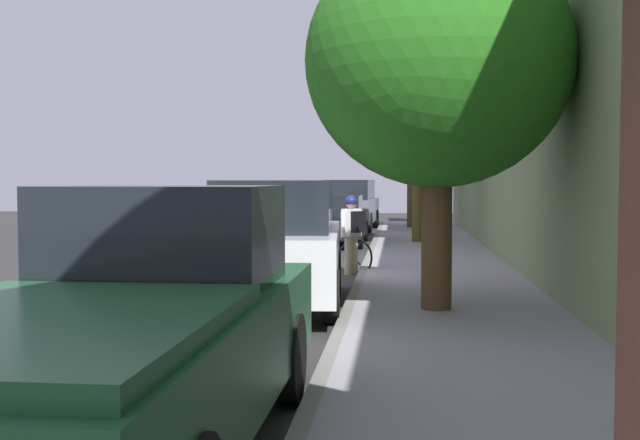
{
  "coord_description": "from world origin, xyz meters",
  "views": [
    {
      "loc": [
        2.34,
        -15.08,
        2.0
      ],
      "look_at": [
        0.5,
        2.87,
        1.05
      ],
      "focal_mm": 43.35,
      "sensor_mm": 36.0,
      "label": 1
    }
  ],
  "objects_px": {
    "parked_sedan_black_mid": "(335,220)",
    "parked_suv_grey_far": "(350,204)",
    "parked_pickup_green_nearest": "(130,335)",
    "street_tree_far_end": "(418,109)",
    "cyclist_with_backpack": "(352,227)",
    "parked_suv_white_second": "(278,242)",
    "street_tree_mid_block": "(438,62)",
    "bicycle_at_curb": "(343,254)",
    "street_tree_corner": "(413,114)"
  },
  "relations": [
    {
      "from": "parked_pickup_green_nearest",
      "to": "cyclist_with_backpack",
      "type": "relative_size",
      "value": 3.19
    },
    {
      "from": "parked_suv_white_second",
      "to": "parked_suv_grey_far",
      "type": "height_order",
      "value": "same"
    },
    {
      "from": "parked_suv_white_second",
      "to": "parked_sedan_black_mid",
      "type": "bearing_deg",
      "value": 90.23
    },
    {
      "from": "cyclist_with_backpack",
      "to": "street_tree_far_end",
      "type": "xyz_separation_m",
      "value": [
        1.51,
        7.13,
        3.1
      ]
    },
    {
      "from": "parked_suv_grey_far",
      "to": "street_tree_mid_block",
      "type": "distance_m",
      "value": 19.71
    },
    {
      "from": "street_tree_mid_block",
      "to": "street_tree_corner",
      "type": "distance_m",
      "value": 19.26
    },
    {
      "from": "parked_pickup_green_nearest",
      "to": "street_tree_corner",
      "type": "xyz_separation_m",
      "value": [
        2.43,
        25.13,
        3.63
      ]
    },
    {
      "from": "cyclist_with_backpack",
      "to": "street_tree_mid_block",
      "type": "height_order",
      "value": "street_tree_mid_block"
    },
    {
      "from": "parked_pickup_green_nearest",
      "to": "street_tree_far_end",
      "type": "bearing_deg",
      "value": 82.34
    },
    {
      "from": "parked_suv_white_second",
      "to": "bicycle_at_curb",
      "type": "bearing_deg",
      "value": 81.57
    },
    {
      "from": "parked_sedan_black_mid",
      "to": "street_tree_far_end",
      "type": "relative_size",
      "value": 0.79
    },
    {
      "from": "parked_suv_grey_far",
      "to": "street_tree_far_end",
      "type": "relative_size",
      "value": 0.86
    },
    {
      "from": "street_tree_far_end",
      "to": "parked_suv_white_second",
      "type": "bearing_deg",
      "value": -102.08
    },
    {
      "from": "bicycle_at_curb",
      "to": "street_tree_corner",
      "type": "relative_size",
      "value": 0.21
    },
    {
      "from": "street_tree_mid_block",
      "to": "cyclist_with_backpack",
      "type": "bearing_deg",
      "value": 106.68
    },
    {
      "from": "cyclist_with_backpack",
      "to": "parked_suv_white_second",
      "type": "bearing_deg",
      "value": -102.22
    },
    {
      "from": "street_tree_mid_block",
      "to": "street_tree_corner",
      "type": "relative_size",
      "value": 0.84
    },
    {
      "from": "parked_suv_grey_far",
      "to": "street_tree_mid_block",
      "type": "bearing_deg",
      "value": -82.76
    },
    {
      "from": "parked_suv_grey_far",
      "to": "bicycle_at_curb",
      "type": "xyz_separation_m",
      "value": [
        0.73,
        -13.85,
        -0.64
      ]
    },
    {
      "from": "bicycle_at_curb",
      "to": "street_tree_mid_block",
      "type": "relative_size",
      "value": 0.25
    },
    {
      "from": "parked_sedan_black_mid",
      "to": "street_tree_corner",
      "type": "height_order",
      "value": "street_tree_corner"
    },
    {
      "from": "cyclist_with_backpack",
      "to": "street_tree_mid_block",
      "type": "distance_m",
      "value": 5.91
    },
    {
      "from": "cyclist_with_backpack",
      "to": "street_tree_far_end",
      "type": "relative_size",
      "value": 0.3
    },
    {
      "from": "parked_pickup_green_nearest",
      "to": "street_tree_far_end",
      "type": "distance_m",
      "value": 18.52
    },
    {
      "from": "parked_pickup_green_nearest",
      "to": "parked_suv_white_second",
      "type": "distance_m",
      "value": 6.7
    },
    {
      "from": "parked_sedan_black_mid",
      "to": "parked_suv_grey_far",
      "type": "bearing_deg",
      "value": 89.84
    },
    {
      "from": "parked_sedan_black_mid",
      "to": "cyclist_with_backpack",
      "type": "height_order",
      "value": "cyclist_with_backpack"
    },
    {
      "from": "parked_pickup_green_nearest",
      "to": "parked_suv_grey_far",
      "type": "xyz_separation_m",
      "value": [
        -0.03,
        25.27,
        0.13
      ]
    },
    {
      "from": "parked_sedan_black_mid",
      "to": "street_tree_corner",
      "type": "xyz_separation_m",
      "value": [
        2.48,
        6.82,
        3.78
      ]
    },
    {
      "from": "street_tree_corner",
      "to": "cyclist_with_backpack",
      "type": "bearing_deg",
      "value": -96.1
    },
    {
      "from": "parked_suv_grey_far",
      "to": "street_tree_far_end",
      "type": "distance_m",
      "value": 8.2
    },
    {
      "from": "parked_sedan_black_mid",
      "to": "parked_suv_grey_far",
      "type": "xyz_separation_m",
      "value": [
        0.02,
        6.96,
        0.27
      ]
    },
    {
      "from": "cyclist_with_backpack",
      "to": "bicycle_at_curb",
      "type": "bearing_deg",
      "value": 115.37
    },
    {
      "from": "parked_sedan_black_mid",
      "to": "street_tree_corner",
      "type": "bearing_deg",
      "value": 70.02
    },
    {
      "from": "street_tree_far_end",
      "to": "bicycle_at_curb",
      "type": "bearing_deg",
      "value": -104.59
    },
    {
      "from": "parked_sedan_black_mid",
      "to": "street_tree_mid_block",
      "type": "distance_m",
      "value": 12.99
    },
    {
      "from": "street_tree_mid_block",
      "to": "parked_suv_grey_far",
      "type": "bearing_deg",
      "value": 97.24
    },
    {
      "from": "parked_pickup_green_nearest",
      "to": "parked_suv_white_second",
      "type": "relative_size",
      "value": 1.1
    },
    {
      "from": "parked_pickup_green_nearest",
      "to": "cyclist_with_backpack",
      "type": "xyz_separation_m",
      "value": [
        0.92,
        10.95,
        0.11
      ]
    },
    {
      "from": "parked_pickup_green_nearest",
      "to": "bicycle_at_curb",
      "type": "distance_m",
      "value": 11.44
    },
    {
      "from": "parked_pickup_green_nearest",
      "to": "street_tree_mid_block",
      "type": "xyz_separation_m",
      "value": [
        2.43,
        5.89,
        2.77
      ]
    },
    {
      "from": "street_tree_corner",
      "to": "parked_suv_white_second",
      "type": "bearing_deg",
      "value": -97.53
    },
    {
      "from": "parked_sedan_black_mid",
      "to": "bicycle_at_curb",
      "type": "relative_size",
      "value": 3.31
    },
    {
      "from": "parked_sedan_black_mid",
      "to": "street_tree_mid_block",
      "type": "relative_size",
      "value": 0.82
    },
    {
      "from": "parked_suv_white_second",
      "to": "street_tree_mid_block",
      "type": "xyz_separation_m",
      "value": [
        2.43,
        -0.81,
        2.64
      ]
    },
    {
      "from": "street_tree_far_end",
      "to": "parked_suv_grey_far",
      "type": "bearing_deg",
      "value": 108.91
    },
    {
      "from": "parked_suv_white_second",
      "to": "parked_sedan_black_mid",
      "type": "relative_size",
      "value": 1.09
    },
    {
      "from": "parked_suv_grey_far",
      "to": "street_tree_far_end",
      "type": "height_order",
      "value": "street_tree_far_end"
    },
    {
      "from": "parked_suv_white_second",
      "to": "street_tree_corner",
      "type": "xyz_separation_m",
      "value": [
        2.43,
        18.42,
        3.51
      ]
    },
    {
      "from": "parked_suv_grey_far",
      "to": "street_tree_mid_block",
      "type": "height_order",
      "value": "street_tree_mid_block"
    }
  ]
}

